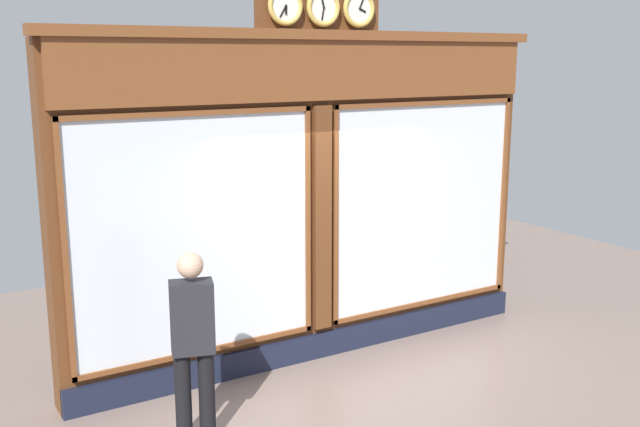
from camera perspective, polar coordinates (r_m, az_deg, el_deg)
shop_facade at (r=7.95m, az=-0.47°, el=1.32°), size 5.68×0.42×4.03m
pedestrian at (r=6.39m, az=-9.78°, el=-9.56°), size 0.41×0.32×1.69m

